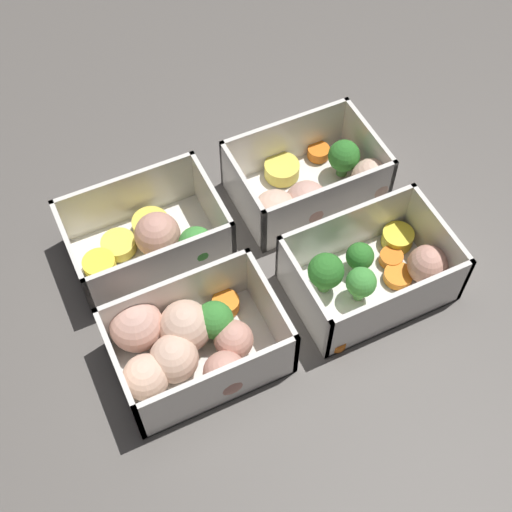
{
  "coord_description": "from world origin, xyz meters",
  "views": [
    {
      "loc": [
        0.18,
        0.37,
        0.63
      ],
      "look_at": [
        0.0,
        0.0,
        0.02
      ],
      "focal_mm": 50.0,
      "sensor_mm": 36.0,
      "label": 1
    }
  ],
  "objects_px": {
    "container_near_left": "(313,185)",
    "container_far_left": "(374,271)",
    "container_near_right": "(151,240)",
    "container_far_right": "(185,343)"
  },
  "relations": [
    {
      "from": "container_near_right",
      "to": "container_far_left",
      "type": "height_order",
      "value": "same"
    },
    {
      "from": "container_far_left",
      "to": "container_near_right",
      "type": "bearing_deg",
      "value": -35.11
    },
    {
      "from": "container_near_right",
      "to": "container_far_right",
      "type": "relative_size",
      "value": 0.96
    },
    {
      "from": "container_near_right",
      "to": "container_far_right",
      "type": "xyz_separation_m",
      "value": [
        0.01,
        0.13,
        0.0
      ]
    },
    {
      "from": "container_near_left",
      "to": "container_far_left",
      "type": "relative_size",
      "value": 1.08
    },
    {
      "from": "container_far_right",
      "to": "container_near_left",
      "type": "bearing_deg",
      "value": -149.32
    },
    {
      "from": "container_near_left",
      "to": "container_far_right",
      "type": "distance_m",
      "value": 0.23
    },
    {
      "from": "container_near_right",
      "to": "container_far_left",
      "type": "bearing_deg",
      "value": 144.89
    },
    {
      "from": "container_near_left",
      "to": "container_far_left",
      "type": "height_order",
      "value": "same"
    },
    {
      "from": "container_near_left",
      "to": "container_far_left",
      "type": "xyz_separation_m",
      "value": [
        -0.0,
        0.12,
        -0.0
      ]
    }
  ]
}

